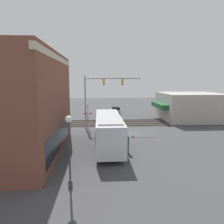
{
  "coord_description": "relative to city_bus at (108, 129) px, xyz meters",
  "views": [
    {
      "loc": [
        -27.58,
        3.84,
        6.94
      ],
      "look_at": [
        2.93,
        1.91,
        2.53
      ],
      "focal_mm": 35.0,
      "sensor_mm": 36.0,
      "label": 1
    }
  ],
  "objects": [
    {
      "name": "rail_track_near",
      "position": [
        11.17,
        -2.8,
        -1.82
      ],
      "size": [
        2.6,
        60.0,
        0.15
      ],
      "color": "#332D28",
      "rests_on": "ground"
    },
    {
      "name": "traffic_signal_gantry",
      "position": [
        9.18,
        0.71,
        3.72
      ],
      "size": [
        0.42,
        8.15,
        7.65
      ],
      "color": "gray",
      "rests_on": "ground"
    },
    {
      "name": "parked_car_grey",
      "position": [
        15.82,
        -0.0,
        -1.18
      ],
      "size": [
        4.74,
        1.82,
        1.42
      ],
      "color": "slate",
      "rests_on": "ground"
    },
    {
      "name": "ground_plane",
      "position": [
        5.17,
        -2.8,
        -1.85
      ],
      "size": [
        120.0,
        120.0,
        0.0
      ],
      "primitive_type": "plane",
      "color": "#424244"
    },
    {
      "name": "brick_building",
      "position": [
        -1.61,
        9.05,
        2.92
      ],
      "size": [
        15.03,
        8.76,
        9.53
      ],
      "color": "brown",
      "rests_on": "ground"
    },
    {
      "name": "pedestrian_near_bus",
      "position": [
        -2.2,
        -1.72,
        -0.92
      ],
      "size": [
        0.34,
        0.34,
        1.81
      ],
      "color": "#473828",
      "rests_on": "ground"
    },
    {
      "name": "pedestrian_at_crossing",
      "position": [
        8.54,
        1.21,
        -0.98
      ],
      "size": [
        0.34,
        0.34,
        1.71
      ],
      "color": "#473828",
      "rests_on": "ground"
    },
    {
      "name": "shop_building",
      "position": [
        15.22,
        -15.16,
        0.53
      ],
      "size": [
        10.03,
        11.02,
        4.75
      ],
      "color": "#B2ADA3",
      "rests_on": "ground"
    },
    {
      "name": "streetlamp",
      "position": [
        -8.84,
        2.91,
        1.0
      ],
      "size": [
        0.44,
        0.44,
        4.77
      ],
      "color": "#38383A",
      "rests_on": "ground"
    },
    {
      "name": "crossing_signal",
      "position": [
        8.66,
        2.56,
        0.45
      ],
      "size": [
        1.41,
        1.18,
        3.81
      ],
      "color": "gray",
      "rests_on": "ground"
    },
    {
      "name": "parked_car_silver",
      "position": [
        23.62,
        -2.6,
        -1.18
      ],
      "size": [
        4.37,
        1.82,
        1.45
      ],
      "color": "#B7B7BC",
      "rests_on": "ground"
    },
    {
      "name": "city_bus",
      "position": [
        0.0,
        0.0,
        0.0
      ],
      "size": [
        11.11,
        2.59,
        3.35
      ],
      "color": "silver",
      "rests_on": "ground"
    },
    {
      "name": "rail_track_far",
      "position": [
        14.37,
        -2.8,
        -1.82
      ],
      "size": [
        2.6,
        60.0,
        0.15
      ],
      "color": "#332D28",
      "rests_on": "ground"
    }
  ]
}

